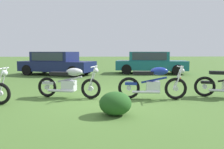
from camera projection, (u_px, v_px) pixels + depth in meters
The scene contains 7 objects.
ground_plane at pixel (109, 100), 6.31m from camera, with size 120.00×120.00×0.00m, color #476B2D.
motorcycle_silver at pixel (69, 83), 6.55m from camera, with size 2.01×0.82×1.02m.
motorcycle_blue at pixel (153, 83), 6.37m from camera, with size 2.05×0.64×1.02m.
car_navy at pixel (56, 62), 13.18m from camera, with size 4.88×3.37×1.43m.
car_teal at pixel (150, 61), 14.02m from camera, with size 4.76×2.54×1.43m.
shrub_low at pixel (115, 103), 4.76m from camera, with size 0.73×0.65×0.53m.
traffic_cone at pixel (180, 77), 10.18m from camera, with size 0.25×0.25×0.45m.
Camera 1 is at (-0.24, -6.19, 1.41)m, focal length 34.15 mm.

